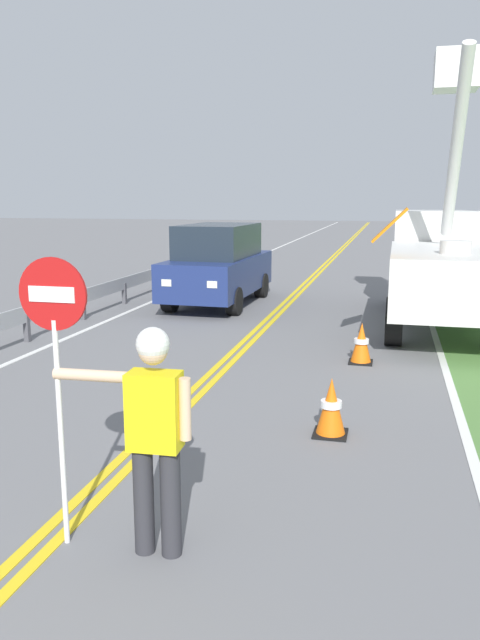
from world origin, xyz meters
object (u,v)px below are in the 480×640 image
object	(u,v)px
flagger_worker	(154,428)
traffic_cone_lead	(331,408)
utility_bucket_truck	(444,260)
traffic_cone_mid	(361,344)
oncoming_suv_nearest	(219,264)
stop_sign_paddle	(55,338)

from	to	relation	value
flagger_worker	traffic_cone_lead	world-z (taller)	flagger_worker
utility_bucket_truck	traffic_cone_mid	size ratio (longest dim) A/B	9.75
oncoming_suv_nearest	traffic_cone_mid	size ratio (longest dim) A/B	6.64
flagger_worker	traffic_cone_lead	distance (m)	3.10
utility_bucket_truck	traffic_cone_lead	distance (m)	7.69
oncoming_suv_nearest	traffic_cone_lead	world-z (taller)	oncoming_suv_nearest
utility_bucket_truck	traffic_cone_lead	bearing A→B (deg)	-103.44
oncoming_suv_nearest	traffic_cone_mid	bearing A→B (deg)	-52.59
flagger_worker	traffic_cone_lead	bearing A→B (deg)	68.77
flagger_worker	utility_bucket_truck	xyz separation A→B (m)	(2.86, 10.22, 0.38)
stop_sign_paddle	oncoming_suv_nearest	xyz separation A→B (m)	(-1.91, 11.44, -0.65)
oncoming_suv_nearest	traffic_cone_mid	xyz separation A→B (m)	(3.96, -5.18, -0.72)
stop_sign_paddle	traffic_cone_lead	xyz separation A→B (m)	(1.86, 2.85, -1.37)
traffic_cone_mid	oncoming_suv_nearest	bearing A→B (deg)	127.41
traffic_cone_lead	traffic_cone_mid	size ratio (longest dim) A/B	1.00
traffic_cone_mid	traffic_cone_lead	bearing A→B (deg)	-93.14
oncoming_suv_nearest	flagger_worker	bearing A→B (deg)	-76.76
utility_bucket_truck	oncoming_suv_nearest	bearing A→B (deg)	167.94
utility_bucket_truck	traffic_cone_mid	world-z (taller)	utility_bucket_truck
utility_bucket_truck	traffic_cone_lead	size ratio (longest dim) A/B	9.75
flagger_worker	traffic_cone_mid	xyz separation A→B (m)	(1.28, 6.22, -0.71)
utility_bucket_truck	traffic_cone_mid	distance (m)	4.44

